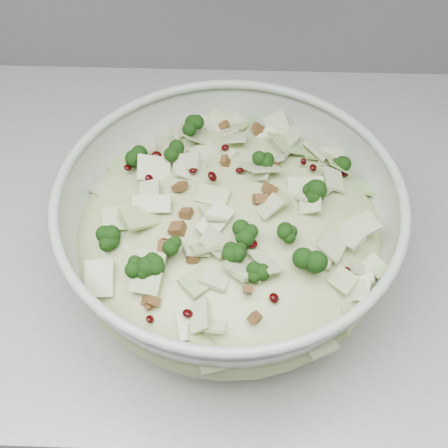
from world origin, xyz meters
The scene contains 3 objects.
counter centered at (0.00, 1.70, 0.45)m, with size 3.60×0.60×0.90m, color #B6B6B1.
mixing_bowl centered at (0.20, 1.60, 0.97)m, with size 0.43×0.43×0.14m.
salad centered at (0.20, 1.60, 0.99)m, with size 0.41×0.41×0.14m.
Camera 1 is at (0.21, 1.20, 1.49)m, focal length 50.00 mm.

